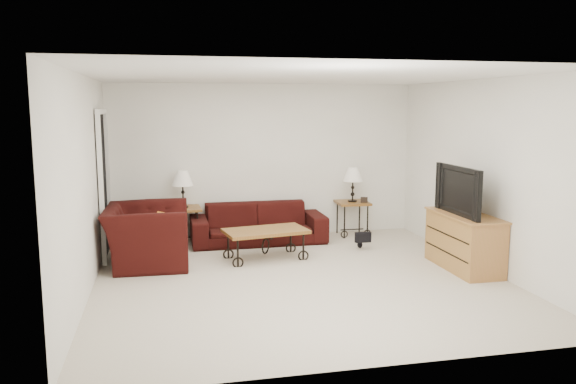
{
  "coord_description": "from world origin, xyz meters",
  "views": [
    {
      "loc": [
        -1.62,
        -6.7,
        2.15
      ],
      "look_at": [
        0.0,
        0.7,
        1.0
      ],
      "focal_mm": 35.54,
      "sensor_mm": 36.0,
      "label": 1
    }
  ],
  "objects_px": {
    "tv_stand": "(464,242)",
    "television": "(465,190)",
    "side_table_right": "(352,218)",
    "lamp_left": "(183,189)",
    "sofa": "(258,223)",
    "backpack": "(360,233)",
    "lamp_right": "(353,185)",
    "side_table_left": "(184,226)",
    "armchair": "(147,235)",
    "coffee_table": "(266,244)"
  },
  "relations": [
    {
      "from": "tv_stand",
      "to": "backpack",
      "type": "relative_size",
      "value": 2.55
    },
    {
      "from": "side_table_right",
      "to": "backpack",
      "type": "xyz_separation_m",
      "value": [
        -0.17,
        -0.87,
        -0.04
      ]
    },
    {
      "from": "tv_stand",
      "to": "side_table_left",
      "type": "bearing_deg",
      "value": 148.17
    },
    {
      "from": "side_table_left",
      "to": "side_table_right",
      "type": "bearing_deg",
      "value": 0.0
    },
    {
      "from": "side_table_left",
      "to": "side_table_right",
      "type": "xyz_separation_m",
      "value": [
        2.77,
        0.0,
        -0.0
      ]
    },
    {
      "from": "lamp_right",
      "to": "television",
      "type": "bearing_deg",
      "value": -70.59
    },
    {
      "from": "tv_stand",
      "to": "television",
      "type": "relative_size",
      "value": 1.12
    },
    {
      "from": "sofa",
      "to": "coffee_table",
      "type": "distance_m",
      "value": 1.01
    },
    {
      "from": "coffee_table",
      "to": "armchair",
      "type": "distance_m",
      "value": 1.63
    },
    {
      "from": "coffee_table",
      "to": "television",
      "type": "relative_size",
      "value": 1.03
    },
    {
      "from": "side_table_right",
      "to": "backpack",
      "type": "relative_size",
      "value": 1.18
    },
    {
      "from": "armchair",
      "to": "tv_stand",
      "type": "bearing_deg",
      "value": -103.3
    },
    {
      "from": "sofa",
      "to": "backpack",
      "type": "distance_m",
      "value": 1.61
    },
    {
      "from": "lamp_right",
      "to": "coffee_table",
      "type": "distance_m",
      "value": 2.15
    },
    {
      "from": "side_table_right",
      "to": "lamp_left",
      "type": "bearing_deg",
      "value": 180.0
    },
    {
      "from": "lamp_right",
      "to": "armchair",
      "type": "relative_size",
      "value": 0.46
    },
    {
      "from": "lamp_right",
      "to": "sofa",
      "type": "bearing_deg",
      "value": -173.67
    },
    {
      "from": "sofa",
      "to": "armchair",
      "type": "distance_m",
      "value": 1.92
    },
    {
      "from": "lamp_left",
      "to": "armchair",
      "type": "bearing_deg",
      "value": -115.75
    },
    {
      "from": "side_table_left",
      "to": "television",
      "type": "height_order",
      "value": "television"
    },
    {
      "from": "side_table_right",
      "to": "lamp_right",
      "type": "relative_size",
      "value": 1.0
    },
    {
      "from": "television",
      "to": "backpack",
      "type": "height_order",
      "value": "television"
    },
    {
      "from": "tv_stand",
      "to": "television",
      "type": "distance_m",
      "value": 0.69
    },
    {
      "from": "side_table_left",
      "to": "coffee_table",
      "type": "relative_size",
      "value": 0.51
    },
    {
      "from": "lamp_left",
      "to": "tv_stand",
      "type": "relative_size",
      "value": 0.47
    },
    {
      "from": "lamp_right",
      "to": "lamp_left",
      "type": "bearing_deg",
      "value": 180.0
    },
    {
      "from": "sofa",
      "to": "armchair",
      "type": "relative_size",
      "value": 1.69
    },
    {
      "from": "tv_stand",
      "to": "television",
      "type": "height_order",
      "value": "television"
    },
    {
      "from": "armchair",
      "to": "sofa",
      "type": "bearing_deg",
      "value": -59.38
    },
    {
      "from": "lamp_left",
      "to": "backpack",
      "type": "bearing_deg",
      "value": -18.41
    },
    {
      "from": "lamp_left",
      "to": "backpack",
      "type": "xyz_separation_m",
      "value": [
        2.61,
        -0.87,
        -0.62
      ]
    },
    {
      "from": "lamp_left",
      "to": "coffee_table",
      "type": "xyz_separation_m",
      "value": [
        1.09,
        -1.18,
        -0.65
      ]
    },
    {
      "from": "side_table_right",
      "to": "side_table_left",
      "type": "bearing_deg",
      "value": 180.0
    },
    {
      "from": "coffee_table",
      "to": "tv_stand",
      "type": "distance_m",
      "value": 2.7
    },
    {
      "from": "side_table_left",
      "to": "lamp_left",
      "type": "distance_m",
      "value": 0.58
    },
    {
      "from": "coffee_table",
      "to": "backpack",
      "type": "height_order",
      "value": "backpack"
    },
    {
      "from": "coffee_table",
      "to": "armchair",
      "type": "height_order",
      "value": "armchair"
    },
    {
      "from": "lamp_right",
      "to": "armchair",
      "type": "distance_m",
      "value": 3.51
    },
    {
      "from": "television",
      "to": "side_table_right",
      "type": "bearing_deg",
      "value": -160.59
    },
    {
      "from": "tv_stand",
      "to": "side_table_right",
      "type": "bearing_deg",
      "value": 109.87
    },
    {
      "from": "lamp_right",
      "to": "television",
      "type": "relative_size",
      "value": 0.52
    },
    {
      "from": "coffee_table",
      "to": "armchair",
      "type": "xyz_separation_m",
      "value": [
        -1.62,
        0.08,
        0.19
      ]
    },
    {
      "from": "sofa",
      "to": "side_table_left",
      "type": "distance_m",
      "value": 1.17
    },
    {
      "from": "television",
      "to": "tv_stand",
      "type": "bearing_deg",
      "value": 90.0
    },
    {
      "from": "lamp_left",
      "to": "tv_stand",
      "type": "height_order",
      "value": "lamp_left"
    },
    {
      "from": "side_table_left",
      "to": "armchair",
      "type": "relative_size",
      "value": 0.46
    },
    {
      "from": "side_table_left",
      "to": "armchair",
      "type": "height_order",
      "value": "armchair"
    },
    {
      "from": "side_table_right",
      "to": "sofa",
      "type": "bearing_deg",
      "value": -173.67
    },
    {
      "from": "side_table_right",
      "to": "backpack",
      "type": "bearing_deg",
      "value": -100.87
    },
    {
      "from": "lamp_right",
      "to": "backpack",
      "type": "relative_size",
      "value": 1.18
    }
  ]
}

